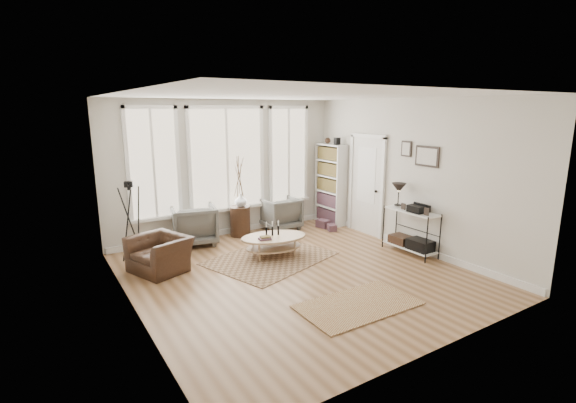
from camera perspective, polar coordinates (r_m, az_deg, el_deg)
room at (r=6.72m, az=1.32°, el=1.64°), size 5.50×5.54×2.90m
bay_window at (r=9.02m, az=-8.33°, el=5.47°), size 4.14×0.12×2.24m
door at (r=9.21m, az=10.70°, el=2.48°), size 0.09×1.06×2.22m
bookcase at (r=9.95m, az=5.89°, el=2.40°), size 0.31×0.85×2.06m
low_shelf at (r=8.23m, az=16.40°, el=-3.38°), size 0.38×1.08×1.30m
wall_art at (r=8.15m, az=17.78°, el=6.16°), size 0.04×0.88×0.44m
rug_main at (r=7.76m, az=-2.38°, el=-7.76°), size 2.54×2.19×0.01m
rug_runner at (r=6.10m, az=9.57°, el=-13.74°), size 1.70×0.96×0.01m
coffee_table at (r=7.79m, az=-1.99°, el=-5.37°), size 1.35×1.00×0.57m
armchair_left at (r=8.69m, az=-12.74°, el=-3.09°), size 1.03×1.05×0.81m
armchair_right at (r=9.55m, az=-1.08°, el=-1.60°), size 0.79×0.81×0.73m
side_table at (r=8.96m, az=-6.64°, el=0.71°), size 0.43×0.43×1.82m
vase at (r=8.99m, az=-6.48°, el=0.18°), size 0.34×0.34×0.27m
accent_chair at (r=7.43m, az=-17.12°, el=-6.86°), size 1.15×1.08×0.60m
tripod_camera at (r=7.94m, az=-20.54°, el=-3.03°), size 0.52×0.52×1.47m
book_stack_near at (r=9.74m, az=4.81°, el=-3.03°), size 0.29×0.33×0.18m
book_stack_far at (r=9.50m, az=6.00°, el=-3.57°), size 0.25×0.27×0.15m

